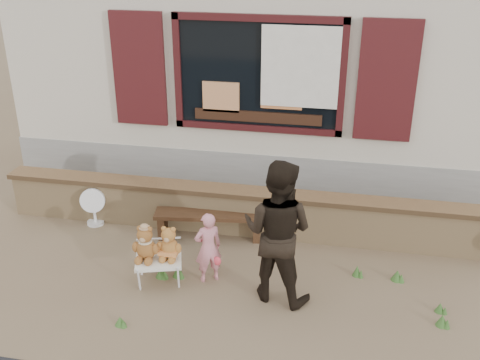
% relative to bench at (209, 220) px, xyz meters
% --- Properties ---
extents(ground, '(80.00, 80.00, 0.00)m').
position_rel_bench_xyz_m(ground, '(0.47, -0.75, -0.28)').
color(ground, brown).
rests_on(ground, ground).
extents(shopfront, '(8.04, 5.13, 4.00)m').
position_rel_bench_xyz_m(shopfront, '(0.47, 3.74, 1.72)').
color(shopfront, '#B9AB95').
rests_on(shopfront, ground).
extents(brick_wall, '(7.10, 0.36, 0.67)m').
position_rel_bench_xyz_m(brick_wall, '(0.47, 0.25, 0.06)').
color(brick_wall, tan).
rests_on(brick_wall, ground).
extents(bench, '(1.54, 0.53, 0.39)m').
position_rel_bench_xyz_m(bench, '(0.00, 0.00, 0.00)').
color(bench, '#362113').
rests_on(bench, ground).
extents(folding_chair, '(0.67, 0.63, 0.34)m').
position_rel_bench_xyz_m(folding_chair, '(-0.35, -1.15, 0.02)').
color(folding_chair, white).
rests_on(folding_chair, ground).
extents(teddy_bear_left, '(0.40, 0.37, 0.45)m').
position_rel_bench_xyz_m(teddy_bear_left, '(-0.48, -1.19, 0.28)').
color(teddy_bear_left, brown).
rests_on(teddy_bear_left, folding_chair).
extents(teddy_bear_right, '(0.38, 0.35, 0.43)m').
position_rel_bench_xyz_m(teddy_bear_right, '(-0.21, -1.11, 0.27)').
color(teddy_bear_right, '#925D28').
rests_on(teddy_bear_right, folding_chair).
extents(child, '(0.40, 0.36, 0.93)m').
position_rel_bench_xyz_m(child, '(0.24, -1.00, 0.18)').
color(child, pink).
rests_on(child, ground).
extents(adult, '(0.98, 0.84, 1.74)m').
position_rel_bench_xyz_m(adult, '(1.10, -1.16, 0.59)').
color(adult, black).
rests_on(adult, ground).
extents(fan_left, '(0.38, 0.25, 0.58)m').
position_rel_bench_xyz_m(fan_left, '(-1.74, 0.05, 0.01)').
color(fan_left, white).
rests_on(fan_left, ground).
extents(grass_tufts, '(3.61, 1.60, 0.15)m').
position_rel_bench_xyz_m(grass_tufts, '(1.25, -1.06, -0.21)').
color(grass_tufts, '#386227').
rests_on(grass_tufts, ground).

